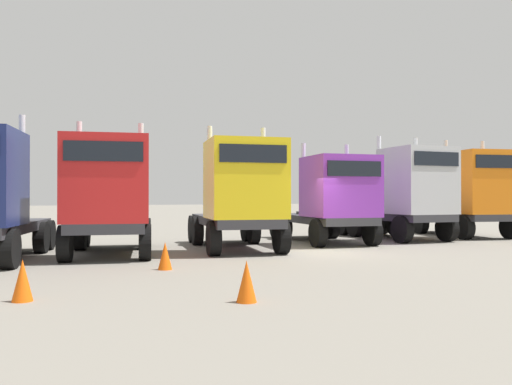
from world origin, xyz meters
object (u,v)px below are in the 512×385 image
semi_truck_yellow (240,195)px  semi_truck_orange (473,194)px  traffic_cone_mid (247,281)px  traffic_cone_far (165,256)px  traffic_cone_near (22,280)px  semi_truck_silver (408,193)px  semi_truck_purple (333,199)px  semi_truck_red (109,195)px

semi_truck_yellow → semi_truck_orange: bearing=106.0°
traffic_cone_mid → traffic_cone_far: size_ratio=1.04×
semi_truck_yellow → traffic_cone_near: 9.21m
semi_truck_silver → semi_truck_orange: size_ratio=0.94×
traffic_cone_near → traffic_cone_mid: (3.54, -1.74, -0.01)m
semi_truck_orange → traffic_cone_mid: (-15.16, -8.79, -1.61)m
traffic_cone_mid → traffic_cone_near: bearing=153.8°
semi_truck_yellow → semi_truck_purple: (4.35, 0.99, -0.14)m
semi_truck_orange → traffic_cone_near: (-18.71, -7.05, -1.61)m
traffic_cone_near → traffic_cone_mid: traffic_cone_near is taller
semi_truck_purple → semi_truck_orange: size_ratio=0.97×
semi_truck_purple → semi_truck_silver: size_ratio=1.03×
semi_truck_red → traffic_cone_near: (-2.49, -6.20, -1.51)m
semi_truck_orange → semi_truck_purple: bearing=-76.1°
semi_truck_purple → semi_truck_silver: semi_truck_silver is taller
semi_truck_silver → traffic_cone_near: 16.65m
traffic_cone_far → traffic_cone_mid: bearing=-87.3°
semi_truck_silver → traffic_cone_near: (-14.99, -7.06, -1.64)m
semi_truck_silver → traffic_cone_far: semi_truck_silver is taller
semi_truck_red → semi_truck_purple: 8.69m
semi_truck_red → traffic_cone_mid: 8.15m
semi_truck_purple → semi_truck_silver: bearing=99.3°
semi_truck_red → traffic_cone_near: semi_truck_red is taller
semi_truck_purple → traffic_cone_mid: semi_truck_purple is taller
semi_truck_yellow → traffic_cone_near: (-6.80, -6.02, -1.54)m
semi_truck_orange → traffic_cone_near: semi_truck_orange is taller
semi_truck_purple → semi_truck_orange: (7.56, 0.04, 0.21)m
traffic_cone_far → semi_truck_yellow: bearing=42.8°
semi_truck_red → semi_truck_orange: (16.22, 0.85, 0.10)m
semi_truck_silver → semi_truck_orange: semi_truck_silver is taller
semi_truck_silver → semi_truck_orange: 3.72m
semi_truck_silver → traffic_cone_far: (-11.65, -4.24, -1.66)m
semi_truck_yellow → traffic_cone_mid: (-3.25, -7.76, -1.54)m
traffic_cone_near → semi_truck_purple: bearing=32.2°
semi_truck_yellow → semi_truck_silver: semi_truck_silver is taller
semi_truck_purple → semi_truck_yellow: bearing=-68.6°
semi_truck_orange → traffic_cone_far: bearing=-61.0°
traffic_cone_near → traffic_cone_far: (3.33, 2.82, -0.02)m
semi_truck_red → traffic_cone_far: (0.84, -3.38, -1.53)m
semi_truck_orange → traffic_cone_near: 20.05m
semi_truck_yellow → traffic_cone_near: bearing=-37.4°
semi_truck_red → traffic_cone_near: size_ratio=8.22×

